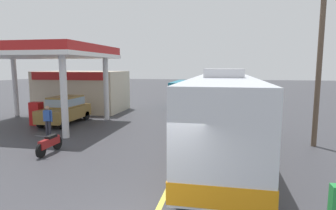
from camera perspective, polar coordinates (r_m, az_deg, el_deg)
The scene contains 11 objects.
ground at distance 26.01m, azimuth 7.57°, elevation -0.68°, with size 120.00×120.00×0.00m, color #38383D.
lane_divider_stripe at distance 21.09m, azimuth 6.68°, elevation -2.62°, with size 0.16×50.00×0.01m, color #D8CC4C.
coach_bus_main at distance 11.90m, azimuth 11.00°, elevation -2.32°, with size 2.60×11.04×3.69m.
gas_station_roadside at distance 23.58m, azimuth -19.27°, elevation 4.51°, with size 9.10×11.95×5.10m.
car_at_pump at distance 20.03m, azimuth -20.07°, elevation -0.66°, with size 1.70×4.20×1.82m.
minibus_opposing_lane at distance 26.42m, azimuth 3.39°, elevation 2.71°, with size 2.04×6.13×2.44m.
motorcycle_parked_forecourt at distance 13.48m, azimuth -22.81°, elevation -7.17°, with size 0.55×1.80×0.92m.
pedestrian_near_pump at distance 16.86m, azimuth -23.13°, elevation -2.59°, with size 0.55×0.22×1.66m.
pedestrian_by_shop at distance 21.43m, azimuth -17.59°, elevation -0.25°, with size 0.55×0.22×1.66m.
car_trailing_behind_bus at distance 27.84m, azimuth 11.88°, elevation 1.87°, with size 1.70×4.20×1.82m.
utility_pole_roadside at distance 14.88m, azimuth 28.28°, elevation 7.57°, with size 1.80×0.24×7.57m.
Camera 1 is at (1.63, -5.68, 3.76)m, focal length 30.15 mm.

